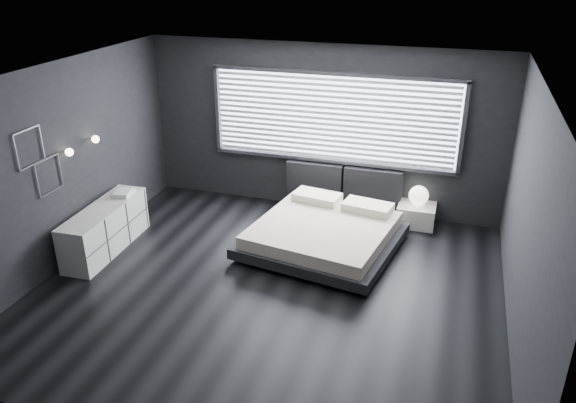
% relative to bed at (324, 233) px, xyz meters
% --- Properties ---
extents(room, '(6.04, 6.00, 2.80)m').
position_rel_bed_xyz_m(room, '(-0.43, -1.28, 1.15)').
color(room, black).
rests_on(room, ground).
extents(window, '(4.14, 0.09, 1.52)m').
position_rel_bed_xyz_m(window, '(-0.23, 1.42, 1.36)').
color(window, white).
rests_on(window, ground).
extents(headboard, '(1.96, 0.16, 0.52)m').
position_rel_bed_xyz_m(headboard, '(-0.01, 1.36, 0.32)').
color(headboard, black).
rests_on(headboard, ground).
extents(sconce_near, '(0.18, 0.11, 0.11)m').
position_rel_bed_xyz_m(sconce_near, '(-3.31, -1.23, 1.35)').
color(sconce_near, silver).
rests_on(sconce_near, ground).
extents(sconce_far, '(0.18, 0.11, 0.11)m').
position_rel_bed_xyz_m(sconce_far, '(-3.31, -0.63, 1.35)').
color(sconce_far, silver).
rests_on(sconce_far, ground).
extents(wall_art_upper, '(0.01, 0.48, 0.48)m').
position_rel_bed_xyz_m(wall_art_upper, '(-3.40, -1.83, 1.60)').
color(wall_art_upper, '#47474C').
rests_on(wall_art_upper, ground).
extents(wall_art_lower, '(0.01, 0.48, 0.48)m').
position_rel_bed_xyz_m(wall_art_lower, '(-3.40, -1.58, 1.13)').
color(wall_art_lower, '#47474C').
rests_on(wall_art_lower, ground).
extents(bed, '(2.41, 2.33, 0.55)m').
position_rel_bed_xyz_m(bed, '(0.00, 0.00, 0.00)').
color(bed, black).
rests_on(bed, ground).
extents(nightstand, '(0.60, 0.50, 0.35)m').
position_rel_bed_xyz_m(nightstand, '(1.25, 1.22, -0.08)').
color(nightstand, silver).
rests_on(nightstand, ground).
extents(orb_lamp, '(0.32, 0.32, 0.32)m').
position_rel_bed_xyz_m(orb_lamp, '(1.26, 1.26, 0.25)').
color(orb_lamp, white).
rests_on(orb_lamp, nightstand).
extents(dresser, '(0.54, 1.73, 0.68)m').
position_rel_bed_xyz_m(dresser, '(-3.09, -0.98, 0.09)').
color(dresser, silver).
rests_on(dresser, ground).
extents(book_stack, '(0.31, 0.38, 0.07)m').
position_rel_bed_xyz_m(book_stack, '(-3.06, -0.48, 0.46)').
color(book_stack, silver).
rests_on(book_stack, dresser).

